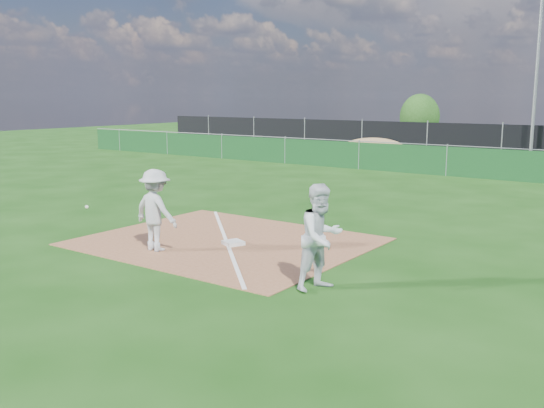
% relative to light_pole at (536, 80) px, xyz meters
% --- Properties ---
extents(ground, '(90.00, 90.00, 0.00)m').
position_rel_light_pole_xyz_m(ground, '(-1.50, -12.70, -4.00)').
color(ground, '#14400D').
rests_on(ground, ground).
extents(infield_dirt, '(6.00, 5.00, 0.02)m').
position_rel_light_pole_xyz_m(infield_dirt, '(-1.50, -21.70, -3.99)').
color(infield_dirt, brown).
rests_on(infield_dirt, ground).
extents(foul_line, '(5.01, 5.01, 0.01)m').
position_rel_light_pole_xyz_m(foul_line, '(-1.50, -21.70, -3.98)').
color(foul_line, white).
rests_on(foul_line, infield_dirt).
extents(green_fence, '(44.00, 0.05, 1.20)m').
position_rel_light_pole_xyz_m(green_fence, '(-1.50, -7.70, -3.40)').
color(green_fence, '#103B18').
rests_on(green_fence, ground).
extents(dirt_mound, '(3.38, 2.60, 1.17)m').
position_rel_light_pole_xyz_m(dirt_mound, '(-6.50, -4.20, -3.42)').
color(dirt_mound, '#9E7C4C').
rests_on(dirt_mound, ground).
extents(black_fence, '(46.00, 0.04, 1.80)m').
position_rel_light_pole_xyz_m(black_fence, '(-1.50, 0.30, -3.10)').
color(black_fence, black).
rests_on(black_fence, ground).
extents(parking_lot, '(46.00, 9.00, 0.01)m').
position_rel_light_pole_xyz_m(parking_lot, '(-1.50, 5.30, -4.00)').
color(parking_lot, black).
rests_on(parking_lot, ground).
extents(light_pole, '(0.16, 0.16, 8.00)m').
position_rel_light_pole_xyz_m(light_pole, '(0.00, 0.00, 0.00)').
color(light_pole, slate).
rests_on(light_pole, ground).
extents(first_base, '(0.52, 0.52, 0.08)m').
position_rel_light_pole_xyz_m(first_base, '(-1.17, -21.86, -3.94)').
color(first_base, silver).
rests_on(first_base, infield_dirt).
extents(play_at_first, '(2.69, 0.67, 1.72)m').
position_rel_light_pole_xyz_m(play_at_first, '(-2.18, -23.17, -3.12)').
color(play_at_first, silver).
rests_on(play_at_first, infield_dirt).
extents(runner, '(0.91, 1.04, 1.81)m').
position_rel_light_pole_xyz_m(runner, '(1.97, -23.35, -3.09)').
color(runner, silver).
rests_on(runner, ground).
extents(car_left, '(4.17, 2.38, 1.34)m').
position_rel_light_pole_xyz_m(car_left, '(-9.41, 5.52, -3.32)').
color(car_left, '#A8ABB0').
rests_on(car_left, parking_lot).
extents(car_mid, '(5.04, 2.86, 1.57)m').
position_rel_light_pole_xyz_m(car_mid, '(-2.28, 4.86, -3.20)').
color(car_mid, black).
rests_on(car_mid, parking_lot).
extents(tree_left, '(2.86, 2.86, 3.39)m').
position_rel_light_pole_xyz_m(tree_left, '(-10.13, 10.54, -2.26)').
color(tree_left, '#382316').
rests_on(tree_left, ground).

